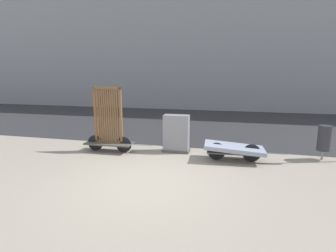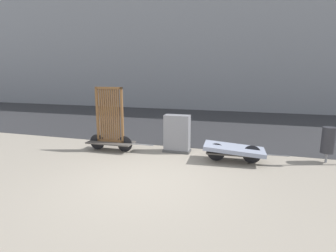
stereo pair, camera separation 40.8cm
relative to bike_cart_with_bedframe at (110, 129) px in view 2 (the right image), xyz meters
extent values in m
plane|color=gray|center=(1.93, -2.07, -0.72)|extent=(60.00, 60.00, 0.00)
cube|color=#2D2D30|center=(1.93, 5.81, -0.72)|extent=(56.00, 9.55, 0.01)
cube|color=gray|center=(1.93, 12.59, 6.70)|extent=(48.00, 4.00, 14.85)
cube|color=#4C4742|center=(-0.01, 0.00, -0.45)|extent=(1.52, 0.65, 0.04)
cylinder|color=black|center=(0.48, 0.01, -0.47)|extent=(0.51, 0.05, 0.51)
cylinder|color=black|center=(-0.49, -0.01, -0.47)|extent=(0.51, 0.05, 0.51)
cylinder|color=gray|center=(1.09, 0.03, -0.45)|extent=(0.70, 0.05, 0.03)
cube|color=brown|center=(-0.01, 0.00, -0.39)|extent=(0.93, 0.10, 0.07)
cube|color=brown|center=(-0.01, 0.00, 1.29)|extent=(0.93, 0.10, 0.07)
cube|color=brown|center=(-0.43, -0.01, 0.45)|extent=(0.07, 0.07, 1.75)
cube|color=brown|center=(0.42, 0.01, 0.45)|extent=(0.07, 0.07, 1.75)
cube|color=brown|center=(-0.33, -0.01, 0.45)|extent=(0.04, 0.05, 1.68)
cube|color=brown|center=(-0.26, -0.01, 0.45)|extent=(0.04, 0.05, 1.68)
cube|color=brown|center=(-0.18, -0.01, 0.45)|extent=(0.04, 0.05, 1.68)
cube|color=brown|center=(-0.11, 0.00, 0.45)|extent=(0.04, 0.05, 1.68)
cube|color=brown|center=(-0.04, 0.00, 0.45)|extent=(0.04, 0.05, 1.68)
cube|color=brown|center=(0.03, 0.00, 0.45)|extent=(0.04, 0.05, 1.68)
cube|color=brown|center=(0.10, 0.00, 0.45)|extent=(0.04, 0.05, 1.68)
cube|color=brown|center=(0.17, 0.00, 0.45)|extent=(0.04, 0.05, 1.68)
cube|color=brown|center=(0.24, 0.01, 0.45)|extent=(0.04, 0.05, 1.68)
cube|color=brown|center=(0.31, 0.01, 0.45)|extent=(0.04, 0.05, 1.68)
cube|color=#4C4742|center=(3.86, 0.00, -0.45)|extent=(1.53, 0.70, 0.04)
cylinder|color=black|center=(4.34, 0.03, -0.47)|extent=(0.51, 0.06, 0.51)
cylinder|color=black|center=(3.37, -0.03, -0.47)|extent=(0.51, 0.06, 0.51)
cylinder|color=gray|center=(4.95, 0.06, -0.45)|extent=(0.70, 0.07, 0.03)
cube|color=#8C93A8|center=(3.86, 0.00, -0.34)|extent=(1.71, 0.91, 0.23)
cube|color=#4C4C4C|center=(2.07, 0.49, -0.68)|extent=(0.85, 0.42, 0.08)
cube|color=gray|center=(2.07, 0.49, -0.13)|extent=(0.79, 0.36, 1.18)
cylinder|color=gray|center=(6.34, 0.68, -0.58)|extent=(0.06, 0.06, 0.28)
cylinder|color=#2D2D33|center=(6.34, 0.68, -0.07)|extent=(0.35, 0.35, 0.73)
camera|label=1|loc=(3.74, -7.40, 1.70)|focal=28.00mm
camera|label=2|loc=(4.14, -7.30, 1.70)|focal=28.00mm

